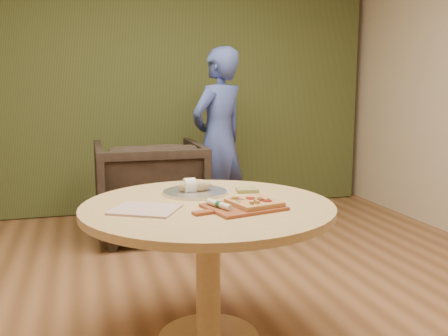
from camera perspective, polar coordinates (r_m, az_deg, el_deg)
name	(u,v)px	position (r m, az deg, el deg)	size (l,w,h in m)	color
room_shell	(227,74)	(2.53, 0.35, 10.75)	(5.04, 6.04, 2.84)	#93603A
curtain	(150,79)	(5.37, -8.51, 9.99)	(4.80, 0.14, 2.78)	#343E1C
pedestal_table	(208,230)	(2.57, -1.84, -7.15)	(1.28, 1.28, 0.75)	#DDB271
pizza_paddle	(242,207)	(2.43, 2.05, -4.51)	(0.47, 0.35, 0.01)	brown
flatbread_pizza	(254,202)	(2.45, 3.48, -3.94)	(0.26, 0.26, 0.04)	tan
cutlery_roll	(219,204)	(2.39, -0.56, -4.19)	(0.10, 0.19, 0.03)	silver
newspaper	(145,210)	(2.42, -8.97, -4.71)	(0.30, 0.25, 0.01)	silver
serving_tray	(195,192)	(2.77, -3.34, -2.77)	(0.36, 0.36, 0.02)	silver
bread_roll	(193,186)	(2.76, -3.52, -2.05)	(0.19, 0.09, 0.09)	tan
green_packet	(247,190)	(2.81, 2.67, -2.53)	(0.12, 0.10, 0.02)	#606A30
armchair	(149,184)	(4.50, -8.54, -1.77)	(0.92, 0.86, 0.95)	black
person_standing	(219,140)	(4.61, -0.61, 3.23)	(0.61, 0.40, 1.68)	#3B4D9A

